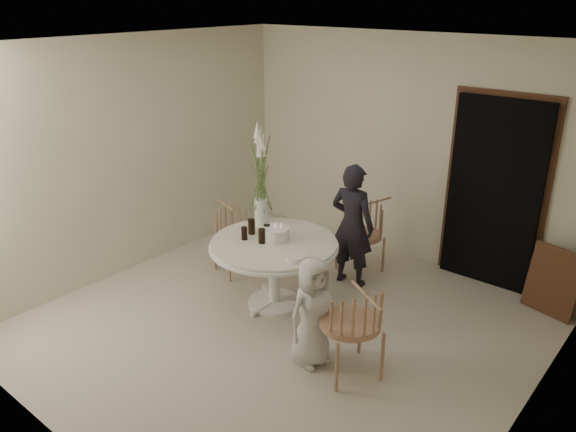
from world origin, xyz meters
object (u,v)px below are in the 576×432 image
Objects in this scene: chair_left at (230,229)px; flower_vase at (261,180)px; chair_right at (357,321)px; birthday_cake at (275,234)px; table at (274,252)px; chair_far at (369,226)px; boy at (313,312)px; girl at (352,225)px.

flower_vase is at bearing -77.52° from chair_left.
birthday_cake is at bearing -81.76° from chair_right.
chair_far reaches higher than table.
chair_left is 0.69× the size of flower_vase.
birthday_cake is 0.63m from flower_vase.
chair_far is at bearing 56.81° from flower_vase.
chair_right reaches higher than table.
chair_far is 1.63m from chair_left.
flower_vase is (-0.71, -1.08, 0.69)m from chair_far.
flower_vase reaches higher than table.
boy reaches higher than chair_left.
birthday_cake is (-0.32, -1.31, 0.25)m from chair_far.
girl is (0.05, -0.43, 0.16)m from chair_far.
flower_vase is (-0.39, 0.22, 0.44)m from birthday_cake.
birthday_cake reaches higher than table.
flower_vase reaches higher than chair_far.
chair_far is 2.15m from chair_right.
birthday_cake is at bearing 62.12° from girl.
table is 1.16× the size of flower_vase.
chair_right is 0.65× the size of girl.
chair_left is 2.04m from boy.
chair_right is 2.04m from flower_vase.
boy reaches higher than chair_far.
chair_right is (1.06, -1.87, 0.04)m from chair_far.
boy is (0.57, -1.46, -0.20)m from girl.
boy is 0.89× the size of flower_vase.
table is 1.00m from chair_left.
boy is 3.64× the size of birthday_cake.
chair_right reaches higher than chair_left.
flower_vase is (-1.32, 0.81, 0.73)m from boy.
girl is 1.38× the size of boy.
birthday_cake is at bearing 111.83° from table.
table is at bearing -80.38° from chair_right.
chair_far is 0.83× the size of boy.
boy is (0.61, -1.89, -0.04)m from chair_far.
flower_vase is at bearing 72.87° from boy.
chair_far is at bearing -33.46° from chair_left.
birthday_cake reaches higher than chair_far.
girl is 0.95m from birthday_cake.
chair_right is at bearing -93.14° from chair_left.
table is 0.19m from birthday_cake.
flower_vase reaches higher than chair_right.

